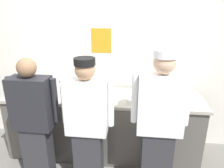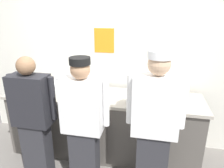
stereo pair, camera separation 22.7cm
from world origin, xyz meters
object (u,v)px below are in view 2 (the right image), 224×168
Objects in this scene: plate_stack_front at (115,95)px; chef_near_left at (33,118)px; chef_far_right at (154,125)px; ramekin_orange_sauce at (77,93)px; sheet_tray at (152,98)px; squeeze_bottle_primary at (187,90)px; squeeze_bottle_secondary at (51,90)px; ramekin_green_sauce at (129,101)px; deli_cup at (34,87)px; mixing_bowl_steel at (50,87)px; squeeze_bottle_spare at (27,83)px; chef_center at (83,123)px.

chef_near_left is at bearing -144.89° from plate_stack_front.
chef_far_right is 1.22m from ramekin_orange_sauce.
chef_near_left is 0.68m from ramekin_orange_sauce.
chef_far_right is 3.41× the size of sheet_tray.
squeeze_bottle_primary reaches higher than ramekin_orange_sauce.
sheet_tray is 2.34× the size of squeeze_bottle_secondary.
plate_stack_front is 0.27m from ramekin_green_sauce.
squeeze_bottle_secondary is 0.44m from deli_cup.
sheet_tray is (1.47, 0.00, -0.05)m from mixing_bowl_steel.
mixing_bowl_steel is at bearing 98.80° from chef_near_left.
mixing_bowl_steel is 4.15× the size of deli_cup.
squeeze_bottle_spare is at bearing 178.46° from plate_stack_front.
squeeze_bottle_spare is (-1.86, 0.01, 0.08)m from sheet_tray.
squeeze_bottle_secondary is (0.13, -0.20, 0.05)m from mixing_bowl_steel.
chef_center is at bearing -143.81° from squeeze_bottle_primary.
chef_near_left is 8.58× the size of squeeze_bottle_primary.
ramekin_orange_sauce is at bearing -5.02° from squeeze_bottle_spare.
mixing_bowl_steel is 0.39m from squeeze_bottle_spare.
chef_far_right reaches higher than ramekin_green_sauce.
ramekin_orange_sauce is (0.44, -0.07, -0.03)m from mixing_bowl_steel.
squeeze_bottle_primary is at bearing 36.19° from chef_center.
chef_far_right reaches higher than deli_cup.
chef_near_left is 16.18× the size of ramekin_orange_sauce.
squeeze_bottle_secondary is at bearing -58.08° from mixing_bowl_steel.
mixing_bowl_steel is 1.95m from squeeze_bottle_primary.
chef_far_right is 1.47m from squeeze_bottle_secondary.
mixing_bowl_steel reaches higher than sheet_tray.
squeeze_bottle_primary is 1.89× the size of ramekin_orange_sauce.
sheet_tray is at bearing 41.97° from chef_center.
squeeze_bottle_secondary is at bearing 162.71° from chef_far_right.
squeeze_bottle_spare reaches higher than sheet_tray.
chef_center is at bearing -33.71° from deli_cup.
squeeze_bottle_secondary is at bearing 142.86° from chef_center.
chef_near_left reaches higher than squeeze_bottle_secondary.
chef_center reaches higher than squeeze_bottle_primary.
chef_near_left is at bearing -60.64° from deli_cup.
chef_far_right reaches higher than chef_center.
squeeze_bottle_spare is (-2.33, -0.21, 0.00)m from squeeze_bottle_primary.
squeeze_bottle_primary reaches higher than deli_cup.
ramekin_green_sauce is (1.07, 0.02, -0.08)m from squeeze_bottle_secondary.
deli_cup is (-1.24, 0.03, 0.01)m from plate_stack_front.
deli_cup is at bearing 174.43° from ramekin_orange_sauce.
plate_stack_front is 0.87m from squeeze_bottle_secondary.
squeeze_bottle_spare reaches higher than ramekin_green_sauce.
ramekin_orange_sauce is 1.09× the size of deli_cup.
chef_near_left reaches higher than ramekin_green_sauce.
chef_far_right is (0.79, 0.03, 0.05)m from chef_center.
chef_center is at bearing -64.04° from ramekin_orange_sauce.
mixing_bowl_steel is 1.99× the size of squeeze_bottle_spare.
chef_near_left reaches higher than mixing_bowl_steel.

